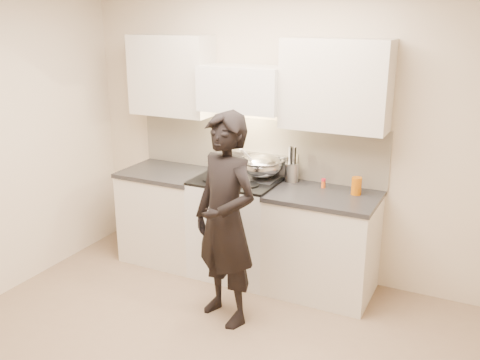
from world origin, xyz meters
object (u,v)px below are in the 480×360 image
wok (261,165)px  utensil_crock (292,171)px  counter_right (322,243)px  person (225,220)px  stove (238,226)px

wok → utensil_crock: bearing=21.5°
counter_right → person: (-0.56, -0.76, 0.39)m
stove → utensil_crock: bearing=24.3°
counter_right → utensil_crock: size_ratio=2.82×
person → counter_right: bearing=75.8°
counter_right → wok: size_ratio=1.81×
stove → counter_right: bearing=0.0°
wok → utensil_crock: size_ratio=1.56×
utensil_crock → stove: bearing=-155.7°
utensil_crock → person: size_ratio=0.19×
counter_right → person: person is taller
counter_right → wok: 0.89m
wok → person: 0.89m
counter_right → utensil_crock: (-0.38, 0.20, 0.56)m
wok → counter_right: bearing=-8.9°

